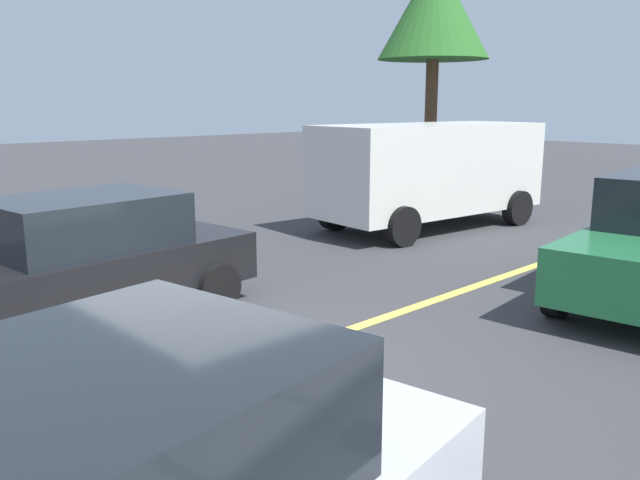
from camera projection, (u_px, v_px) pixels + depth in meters
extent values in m
plane|color=#38383A|center=(233.00, 370.00, 6.53)|extent=(80.00, 80.00, 0.00)
cube|color=#E0D14C|center=(418.00, 306.00, 8.56)|extent=(28.00, 0.16, 0.01)
cube|color=silver|center=(430.00, 168.00, 13.73)|extent=(5.38, 2.54, 1.82)
cube|color=black|center=(355.00, 153.00, 12.40)|extent=(0.35, 1.85, 0.80)
cylinder|color=black|center=(402.00, 226.00, 12.08)|extent=(0.78, 0.34, 0.76)
cylinder|color=black|center=(335.00, 212.00, 13.63)|extent=(0.78, 0.34, 0.76)
cylinder|color=black|center=(518.00, 208.00, 14.20)|extent=(0.78, 0.34, 0.76)
cylinder|color=black|center=(448.00, 197.00, 15.75)|extent=(0.78, 0.34, 0.76)
cube|color=black|center=(74.00, 448.00, 2.54)|extent=(2.28, 1.83, 0.66)
cylinder|color=black|center=(184.00, 464.00, 4.24)|extent=(0.67, 0.31, 0.64)
cube|color=black|center=(70.00, 276.00, 7.68)|extent=(4.54, 2.14, 0.62)
cube|color=black|center=(84.00, 222.00, 7.71)|extent=(2.24, 1.72, 0.62)
cylinder|color=black|center=(217.00, 288.00, 8.28)|extent=(0.66, 0.28, 0.64)
cylinder|color=black|center=(138.00, 266.00, 9.41)|extent=(0.66, 0.28, 0.64)
cylinder|color=black|center=(558.00, 292.00, 8.11)|extent=(0.66, 0.28, 0.64)
cylinder|color=black|center=(630.00, 250.00, 10.43)|extent=(0.66, 0.28, 0.64)
cylinder|color=#513823|center=(430.00, 130.00, 17.87)|extent=(0.34, 0.34, 3.77)
cone|color=#286023|center=(434.00, 8.00, 17.21)|extent=(2.98, 2.98, 2.65)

